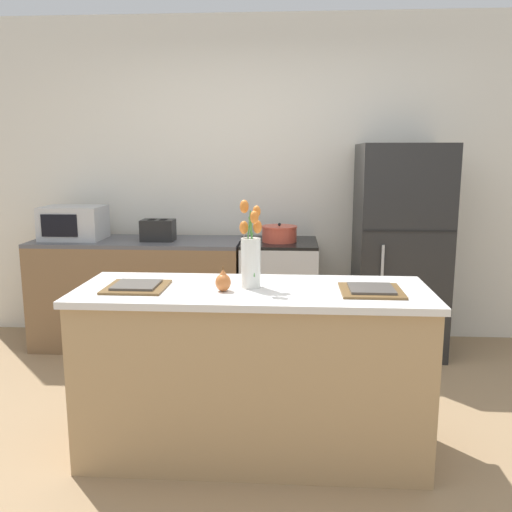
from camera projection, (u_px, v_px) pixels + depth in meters
ground_plane at (253, 449)px, 2.92m from camera, size 10.00×10.00×0.00m
back_wall at (269, 180)px, 4.64m from camera, size 5.20×0.08×2.70m
kitchen_island at (253, 371)px, 2.84m from camera, size 1.80×0.66×0.90m
back_counter at (139, 293)px, 4.48m from camera, size 1.68×0.60×0.89m
stove_range at (279, 295)px, 4.40m from camera, size 0.60×0.61×0.89m
refrigerator at (400, 250)px, 4.27m from camera, size 0.68×0.67×1.65m
flower_vase at (251, 254)px, 2.74m from camera, size 0.12×0.14×0.45m
pear_figurine at (223, 281)px, 2.69m from camera, size 0.08×0.08×0.13m
plate_setting_left at (137, 286)px, 2.76m from camera, size 0.30×0.30×0.02m
plate_setting_right at (371, 290)px, 2.68m from camera, size 0.30×0.30×0.02m
toaster at (158, 230)px, 4.34m from camera, size 0.28×0.18×0.17m
cooking_pot at (279, 234)px, 4.29m from camera, size 0.28×0.28×0.15m
microwave at (74, 223)px, 4.41m from camera, size 0.48×0.37×0.27m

